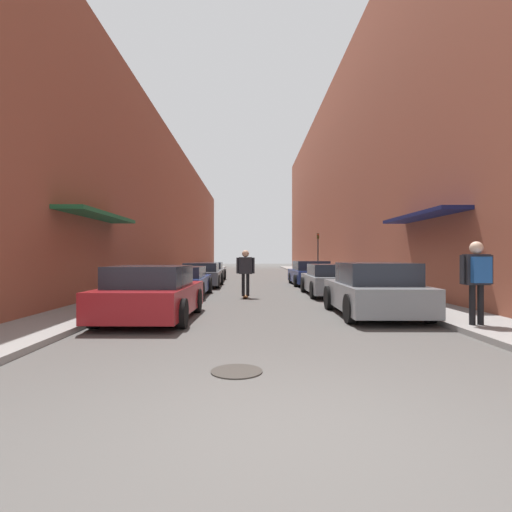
# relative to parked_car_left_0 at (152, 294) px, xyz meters

# --- Properties ---
(ground) EXTENTS (120.73, 120.73, 0.00)m
(ground) POSITION_rel_parked_car_left_0_xyz_m (2.78, 15.62, -0.64)
(ground) COLOR #4C4947
(curb_strip_left) EXTENTS (1.80, 54.88, 0.12)m
(curb_strip_left) POSITION_rel_parked_car_left_0_xyz_m (-2.04, 21.10, -0.58)
(curb_strip_left) COLOR gray
(curb_strip_left) RESTS_ON ground
(curb_strip_right) EXTENTS (1.80, 54.88, 0.12)m
(curb_strip_right) POSITION_rel_parked_car_left_0_xyz_m (7.59, 21.10, -0.58)
(curb_strip_right) COLOR gray
(curb_strip_right) RESTS_ON ground
(building_row_left) EXTENTS (4.90, 54.88, 9.92)m
(building_row_left) POSITION_rel_parked_car_left_0_xyz_m (-4.94, 21.10, 4.32)
(building_row_left) COLOR brown
(building_row_left) RESTS_ON ground
(building_row_right) EXTENTS (4.90, 54.88, 14.68)m
(building_row_right) POSITION_rel_parked_car_left_0_xyz_m (10.49, 21.10, 6.70)
(building_row_right) COLOR brown
(building_row_right) RESTS_ON ground
(parked_car_left_0) EXTENTS (2.08, 3.99, 1.34)m
(parked_car_left_0) POSITION_rel_parked_car_left_0_xyz_m (0.00, 0.00, 0.00)
(parked_car_left_0) COLOR maroon
(parked_car_left_0) RESTS_ON ground
(parked_car_left_1) EXTENTS (1.89, 4.53, 1.17)m
(parked_car_left_1) POSITION_rel_parked_car_left_0_xyz_m (-0.18, 5.72, -0.06)
(parked_car_left_1) COLOR navy
(parked_car_left_1) RESTS_ON ground
(parked_car_left_2) EXTENTS (2.02, 4.31, 1.23)m
(parked_car_left_2) POSITION_rel_parked_car_left_0_xyz_m (-0.09, 10.83, -0.04)
(parked_car_left_2) COLOR #515459
(parked_car_left_2) RESTS_ON ground
(parked_car_left_3) EXTENTS (1.90, 4.11, 1.19)m
(parked_car_left_3) POSITION_rel_parked_car_left_0_xyz_m (-0.20, 15.80, -0.05)
(parked_car_left_3) COLOR gray
(parked_car_left_3) RESTS_ON ground
(parked_car_right_0) EXTENTS (2.07, 4.07, 1.40)m
(parked_car_right_0) POSITION_rel_parked_car_left_0_xyz_m (5.68, 0.61, 0.03)
(parked_car_right_0) COLOR gray
(parked_car_right_0) RESTS_ON ground
(parked_car_right_1) EXTENTS (1.90, 4.40, 1.25)m
(parked_car_right_1) POSITION_rel_parked_car_left_0_xyz_m (5.59, 6.13, -0.03)
(parked_car_right_1) COLOR gray
(parked_car_right_1) RESTS_ON ground
(parked_car_right_2) EXTENTS (2.06, 4.38, 1.32)m
(parked_car_right_2) POSITION_rel_parked_car_left_0_xyz_m (5.68, 11.92, -0.01)
(parked_car_right_2) COLOR navy
(parked_car_right_2) RESTS_ON ground
(skateboarder) EXTENTS (0.69, 0.78, 1.80)m
(skateboarder) POSITION_rel_parked_car_left_0_xyz_m (2.24, 5.24, 0.47)
(skateboarder) COLOR brown
(skateboarder) RESTS_ON ground
(manhole_cover) EXTENTS (0.70, 0.70, 0.02)m
(manhole_cover) POSITION_rel_parked_car_left_0_xyz_m (2.24, -4.44, -0.63)
(manhole_cover) COLOR #332D28
(manhole_cover) RESTS_ON ground
(traffic_light) EXTENTS (0.16, 0.22, 3.32)m
(traffic_light) POSITION_rel_parked_car_left_0_xyz_m (7.88, 22.33, 1.54)
(traffic_light) COLOR #2D2D2D
(traffic_light) RESTS_ON curb_strip_right
(pedestrian) EXTENTS (0.70, 0.39, 1.76)m
(pedestrian) POSITION_rel_parked_car_left_0_xyz_m (7.20, -1.52, 0.58)
(pedestrian) COLOR black
(pedestrian) RESTS_ON curb_strip_right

